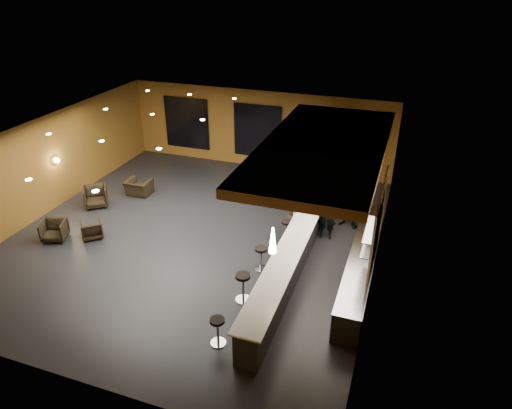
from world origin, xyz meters
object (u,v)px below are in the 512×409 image
(staff_b, at_px, (351,207))
(bar_stool_3, at_px, (286,228))
(bar_stool_2, at_px, (261,256))
(pendant_0, at_px, (273,240))
(pendant_2, at_px, (317,165))
(armchair_b, at_px, (92,229))
(staff_a, at_px, (327,216))
(pendant_1, at_px, (299,196))
(prep_counter, at_px, (362,264))
(staff_c, at_px, (362,208))
(bar_counter, at_px, (292,259))
(armchair_a, at_px, (54,230))
(bar_stool_1, at_px, (243,284))
(bar_stool_4, at_px, (295,202))
(column, at_px, (326,164))
(armchair_c, at_px, (96,196))
(bar_stool_0, at_px, (218,328))
(armchair_d, at_px, (139,187))

(staff_b, bearing_deg, bar_stool_3, -128.52)
(bar_stool_2, relative_size, bar_stool_3, 1.07)
(pendant_0, height_order, pendant_2, same)
(armchair_b, bearing_deg, staff_a, 156.85)
(pendant_1, bearing_deg, prep_counter, 0.00)
(staff_c, height_order, bar_stool_2, staff_c)
(bar_counter, height_order, bar_stool_3, bar_counter)
(armchair_a, bearing_deg, pendant_2, 3.49)
(armchair_a, xyz_separation_m, bar_stool_1, (7.13, -0.88, 0.20))
(bar_stool_4, bearing_deg, bar_stool_3, -84.51)
(staff_c, bearing_deg, bar_stool_2, -106.39)
(column, bearing_deg, staff_c, -37.63)
(bar_stool_2, bearing_deg, pendant_2, 73.56)
(staff_a, bearing_deg, pendant_1, -116.84)
(staff_b, distance_m, staff_c, 0.38)
(bar_stool_1, bearing_deg, armchair_b, 166.78)
(pendant_1, height_order, armchair_c, pendant_1)
(column, distance_m, armchair_c, 8.83)
(pendant_1, height_order, staff_b, pendant_1)
(armchair_a, bearing_deg, prep_counter, -14.41)
(pendant_0, distance_m, bar_stool_1, 2.05)
(armchair_c, relative_size, bar_stool_2, 1.13)
(staff_c, height_order, bar_stool_3, staff_c)
(bar_counter, relative_size, pendant_0, 11.43)
(armchair_a, xyz_separation_m, armchair_c, (-0.19, 2.51, 0.04))
(pendant_1, xyz_separation_m, bar_stool_3, (-0.67, 1.26, -1.89))
(armchair_b, bearing_deg, bar_stool_0, 110.42)
(pendant_2, bearing_deg, bar_stool_4, 147.54)
(staff_c, relative_size, bar_stool_4, 1.88)
(prep_counter, bearing_deg, column, 116.00)
(armchair_a, xyz_separation_m, armchair_d, (0.83, 3.91, -0.04))
(bar_stool_1, bearing_deg, bar_stool_0, -90.06)
(column, xyz_separation_m, bar_stool_2, (-0.92, -4.73, -1.26))
(armchair_b, bearing_deg, staff_c, 160.91)
(staff_c, bearing_deg, bar_stool_1, -97.18)
(staff_a, distance_m, bar_stool_1, 4.28)
(pendant_0, xyz_separation_m, bar_stool_3, (-0.67, 3.76, -1.89))
(bar_counter, xyz_separation_m, staff_b, (1.23, 3.27, 0.32))
(armchair_b, distance_m, armchair_d, 3.38)
(staff_b, distance_m, armchair_c, 9.61)
(staff_b, bearing_deg, armchair_c, -157.80)
(pendant_0, height_order, staff_b, pendant_0)
(pendant_1, distance_m, staff_c, 3.63)
(bar_counter, relative_size, armchair_a, 10.40)
(bar_counter, xyz_separation_m, bar_stool_0, (-0.92, -3.40, -0.01))
(armchair_c, distance_m, armchair_d, 1.73)
(prep_counter, bearing_deg, pendant_2, 128.66)
(column, relative_size, staff_a, 2.03)
(pendant_1, relative_size, armchair_a, 0.91)
(bar_stool_4, bearing_deg, staff_a, -40.29)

